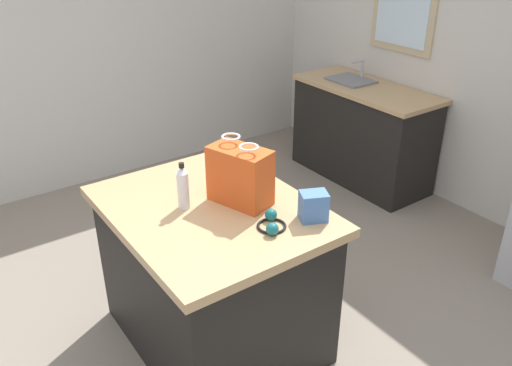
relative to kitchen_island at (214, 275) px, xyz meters
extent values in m
plane|color=gray|center=(0.03, -0.05, -0.46)|extent=(6.47, 6.47, 0.00)
cube|color=silver|center=(0.03, 2.65, 0.80)|extent=(5.15, 0.10, 2.53)
cube|color=#CCB78C|center=(-0.99, 2.59, 1.04)|extent=(0.68, 0.04, 0.60)
cube|color=white|center=(-0.99, 2.57, 1.04)|extent=(0.56, 0.02, 0.48)
cube|color=silver|center=(-2.55, -0.05, 0.80)|extent=(0.10, 5.39, 2.53)
cube|color=black|center=(0.00, 0.00, -0.03)|extent=(1.17, 0.91, 0.86)
cube|color=tan|center=(0.00, 0.00, 0.43)|extent=(1.25, 0.99, 0.05)
cube|color=black|center=(-1.06, 2.29, -0.03)|extent=(1.35, 0.56, 0.87)
cube|color=tan|center=(-1.06, 2.29, 0.43)|extent=(1.39, 0.60, 0.04)
cube|color=slate|center=(-1.26, 2.29, 0.40)|extent=(0.40, 0.32, 0.14)
cylinder|color=#B7B7BC|center=(-1.26, 2.43, 0.54)|extent=(0.03, 0.03, 0.18)
cylinder|color=#B7B7BC|center=(-1.26, 2.36, 0.62)|extent=(0.02, 0.14, 0.02)
cube|color=#DB511E|center=(0.05, 0.16, 0.61)|extent=(0.37, 0.27, 0.31)
torus|color=white|center=(-0.03, 0.16, 0.81)|extent=(0.13, 0.13, 0.01)
torus|color=white|center=(0.13, 0.16, 0.81)|extent=(0.13, 0.13, 0.01)
cube|color=#4775B7|center=(0.42, 0.36, 0.53)|extent=(0.15, 0.17, 0.15)
cylinder|color=white|center=(-0.07, -0.12, 0.56)|extent=(0.06, 0.06, 0.21)
cone|color=white|center=(-0.07, -0.12, 0.68)|extent=(0.06, 0.06, 0.03)
cylinder|color=black|center=(-0.07, -0.12, 0.70)|extent=(0.03, 0.03, 0.02)
torus|color=black|center=(0.36, 0.14, 0.46)|extent=(0.21, 0.21, 0.01)
sphere|color=#19666B|center=(0.41, 0.10, 0.49)|extent=(0.06, 0.06, 0.06)
sphere|color=#19666B|center=(0.30, 0.18, 0.49)|extent=(0.06, 0.06, 0.06)
camera|label=1|loc=(2.13, -1.21, 1.85)|focal=36.86mm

